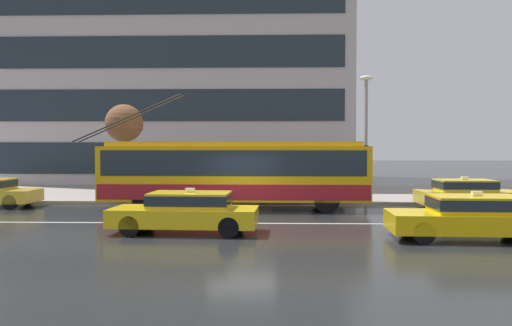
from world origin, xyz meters
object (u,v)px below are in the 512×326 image
object	(u,v)px
trolleybus	(235,172)
pedestrian_approaching_curb	(243,167)
taxi_ahead_of_bus	(467,193)
taxi_oncoming_far	(472,215)
pedestrian_at_shelter	(234,164)
street_tree_bare	(124,126)
taxi_oncoming_near	(187,210)
bus_shelter	(237,161)
street_lamp	(366,126)

from	to	relation	value
trolleybus	pedestrian_approaching_curb	world-z (taller)	trolleybus
taxi_ahead_of_bus	trolleybus	bearing A→B (deg)	-178.49
taxi_oncoming_far	pedestrian_approaching_curb	size ratio (longest dim) A/B	2.42
pedestrian_at_shelter	pedestrian_approaching_curb	distance (m)	1.12
taxi_ahead_of_bus	street_tree_bare	xyz separation A→B (m)	(-15.72, 3.28, 3.02)
taxi_ahead_of_bus	pedestrian_approaching_curb	world-z (taller)	pedestrian_approaching_curb
taxi_ahead_of_bus	taxi_oncoming_near	bearing A→B (deg)	-150.02
bus_shelter	pedestrian_approaching_curb	xyz separation A→B (m)	(0.23, 1.29, -0.36)
pedestrian_approaching_curb	street_tree_bare	size ratio (longest dim) A/B	0.41
pedestrian_at_shelter	street_lamp	size ratio (longest dim) A/B	0.35
trolleybus	street_lamp	size ratio (longest dim) A/B	2.16
taxi_ahead_of_bus	taxi_oncoming_near	xyz separation A→B (m)	(-10.98, -6.34, 0.00)
pedestrian_at_shelter	pedestrian_approaching_curb	size ratio (longest dim) A/B	1.06
taxi_ahead_of_bus	street_lamp	distance (m)	5.25
taxi_oncoming_far	bus_shelter	size ratio (longest dim) A/B	1.26
taxi_oncoming_far	taxi_ahead_of_bus	bearing A→B (deg)	70.13
pedestrian_approaching_curb	street_lamp	size ratio (longest dim) A/B	0.33
bus_shelter	street_tree_bare	xyz separation A→B (m)	(-5.66, 0.49, 1.73)
taxi_ahead_of_bus	pedestrian_at_shelter	xyz separation A→B (m)	(-10.21, 3.03, 1.10)
bus_shelter	pedestrian_at_shelter	world-z (taller)	bus_shelter
pedestrian_approaching_curb	street_lamp	world-z (taller)	street_lamp
pedestrian_approaching_curb	street_lamp	xyz separation A→B (m)	(5.85, -2.33, 2.00)
taxi_oncoming_near	pedestrian_at_shelter	world-z (taller)	pedestrian_at_shelter
trolleybus	pedestrian_approaching_curb	bearing A→B (deg)	89.06
taxi_oncoming_far	street_lamp	distance (m)	9.53
taxi_oncoming_near	pedestrian_approaching_curb	bearing A→B (deg)	83.74
street_tree_bare	taxi_oncoming_near	bearing A→B (deg)	-63.78
street_lamp	taxi_ahead_of_bus	bearing A→B (deg)	-23.70
bus_shelter	taxi_ahead_of_bus	bearing A→B (deg)	-15.51
taxi_oncoming_near	street_lamp	world-z (taller)	street_lamp
trolleybus	pedestrian_at_shelter	world-z (taller)	trolleybus
bus_shelter	pedestrian_approaching_curb	world-z (taller)	bus_shelter
taxi_oncoming_far	bus_shelter	bearing A→B (deg)	126.73
taxi_oncoming_far	pedestrian_at_shelter	xyz separation A→B (m)	(-7.61, 10.24, 1.10)
taxi_ahead_of_bus	taxi_oncoming_near	world-z (taller)	same
taxi_oncoming_far	street_tree_bare	xyz separation A→B (m)	(-13.12, 10.49, 3.02)
taxi_ahead_of_bus	taxi_oncoming_near	distance (m)	12.68
street_lamp	bus_shelter	bearing A→B (deg)	170.26
street_tree_bare	trolleybus	bearing A→B (deg)	-31.38
taxi_oncoming_far	street_tree_bare	distance (m)	17.06
street_lamp	trolleybus	bearing A→B (deg)	-161.23
bus_shelter	taxi_oncoming_far	bearing A→B (deg)	-53.27
taxi_ahead_of_bus	taxi_oncoming_far	xyz separation A→B (m)	(-2.60, -7.21, 0.00)
street_lamp	pedestrian_approaching_curb	bearing A→B (deg)	158.28
taxi_ahead_of_bus	pedestrian_approaching_curb	distance (m)	10.69
trolleybus	taxi_oncoming_far	size ratio (longest dim) A/B	2.71
bus_shelter	street_tree_bare	distance (m)	5.94
taxi_oncoming_near	taxi_ahead_of_bus	bearing A→B (deg)	29.98
street_tree_bare	taxi_ahead_of_bus	bearing A→B (deg)	-11.79
taxi_oncoming_far	street_lamp	size ratio (longest dim) A/B	0.80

